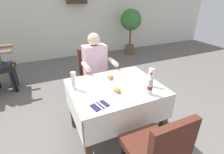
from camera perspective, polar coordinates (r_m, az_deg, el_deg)
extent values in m
plane|color=#66605B|center=(2.40, 1.32, -21.46)|extent=(11.00, 11.00, 0.00)
cube|color=silver|center=(5.30, -17.82, 21.56)|extent=(11.00, 0.12, 2.90)
cube|color=white|center=(2.08, 1.14, -3.34)|extent=(1.10, 0.89, 0.02)
cube|color=white|center=(1.86, 7.07, -14.01)|extent=(1.10, 0.02, 0.32)
cube|color=white|center=(2.52, -3.19, -2.20)|extent=(1.10, 0.02, 0.32)
cube|color=white|center=(2.04, -13.03, -10.52)|extent=(0.02, 0.89, 0.32)
cube|color=white|center=(2.42, 12.80, -4.16)|extent=(0.02, 0.89, 0.32)
cube|color=#472D1E|center=(1.90, -7.98, -21.84)|extent=(0.07, 0.07, 0.74)
cube|color=#472D1E|center=(2.27, 17.05, -13.49)|extent=(0.07, 0.07, 0.74)
cube|color=#472D1E|center=(2.48, -13.33, -9.17)|extent=(0.07, 0.07, 0.74)
cube|color=#472D1E|center=(2.77, 6.81, -4.49)|extent=(0.07, 0.07, 0.74)
cube|color=#4C2319|center=(2.81, -5.44, -1.08)|extent=(0.44, 0.44, 0.08)
cube|color=#4C2319|center=(2.93, -7.28, 5.51)|extent=(0.42, 0.06, 0.44)
cube|color=black|center=(2.77, -7.37, -8.10)|extent=(0.04, 0.04, 0.45)
cube|color=black|center=(2.86, -0.84, -6.59)|extent=(0.04, 0.04, 0.45)
cube|color=black|center=(3.04, -9.32, -4.77)|extent=(0.04, 0.04, 0.45)
cube|color=black|center=(3.13, -3.33, -3.50)|extent=(0.04, 0.04, 0.45)
cube|color=#4C2319|center=(1.74, 12.46, -22.04)|extent=(0.44, 0.44, 0.08)
cube|color=#4C2319|center=(1.44, 19.73, -21.31)|extent=(0.42, 0.06, 0.44)
cube|color=black|center=(2.10, 12.87, -22.16)|extent=(0.04, 0.04, 0.45)
cylinder|color=#282D42|center=(2.76, -5.20, -8.00)|extent=(0.10, 0.10, 0.45)
cylinder|color=#282D42|center=(2.81, -2.10, -7.27)|extent=(0.10, 0.10, 0.45)
cube|color=#282D42|center=(2.77, -5.00, -1.02)|extent=(0.34, 0.36, 0.12)
cube|color=silver|center=(2.72, -5.83, 5.51)|extent=(0.36, 0.20, 0.50)
sphere|color=beige|center=(2.62, -6.18, 12.59)|extent=(0.19, 0.19, 0.19)
cylinder|color=beige|center=(2.45, -8.86, 3.55)|extent=(0.07, 0.26, 0.07)
cylinder|color=beige|center=(2.58, 0.35, 5.11)|extent=(0.07, 0.26, 0.07)
cylinder|color=white|center=(1.94, 1.48, -5.09)|extent=(0.24, 0.24, 0.01)
ellipsoid|color=gold|center=(1.93, 1.41, -4.10)|extent=(0.10, 0.10, 0.06)
ellipsoid|color=#B77A38|center=(1.90, 2.19, -4.65)|extent=(0.08, 0.08, 0.05)
cylinder|color=white|center=(2.21, -0.43, -0.97)|extent=(0.24, 0.24, 0.01)
ellipsoid|color=#99602D|center=(2.24, -0.64, 0.15)|extent=(0.10, 0.08, 0.04)
ellipsoid|color=#B77A38|center=(2.19, -0.36, -0.24)|extent=(0.09, 0.09, 0.05)
ellipsoid|color=#4C8E38|center=(2.25, -0.76, 0.24)|extent=(0.08, 0.09, 0.03)
cylinder|color=white|center=(2.05, -12.46, -4.03)|extent=(0.07, 0.07, 0.01)
cylinder|color=white|center=(2.04, -12.51, -3.59)|extent=(0.02, 0.02, 0.03)
cylinder|color=white|center=(1.99, -12.81, -0.87)|extent=(0.06, 0.06, 0.19)
cylinder|color=#C68928|center=(2.01, -12.72, -1.68)|extent=(0.06, 0.06, 0.12)
cylinder|color=white|center=(2.13, 12.71, -2.91)|extent=(0.07, 0.07, 0.01)
cylinder|color=white|center=(2.12, 12.76, -2.49)|extent=(0.02, 0.02, 0.03)
cylinder|color=white|center=(2.07, 13.06, 0.25)|extent=(0.07, 0.07, 0.20)
cylinder|color=black|center=(2.09, 12.94, -0.84)|extent=(0.06, 0.06, 0.11)
cylinder|color=silver|center=(1.91, 12.65, -3.19)|extent=(0.06, 0.06, 0.19)
cylinder|color=red|center=(1.92, 12.62, -3.43)|extent=(0.07, 0.07, 0.04)
cone|color=silver|center=(1.86, 13.02, 0.14)|extent=(0.06, 0.06, 0.06)
cylinder|color=red|center=(1.84, 13.13, 1.15)|extent=(0.03, 0.03, 0.02)
cube|color=#231E4C|center=(1.73, -4.16, -9.59)|extent=(0.20, 0.17, 0.01)
cube|color=silver|center=(1.72, -4.67, -9.62)|extent=(0.06, 0.19, 0.01)
cube|color=silver|center=(1.74, -3.67, -9.20)|extent=(0.06, 0.19, 0.01)
cube|color=black|center=(3.91, -33.15, 2.64)|extent=(0.44, 0.44, 0.08)
cube|color=black|center=(3.83, -30.00, -1.43)|extent=(0.04, 0.04, 0.45)
cube|color=black|center=(4.14, -29.75, 0.58)|extent=(0.04, 0.04, 0.45)
cylinder|color=#282D42|center=(3.91, -30.33, -0.94)|extent=(0.10, 0.10, 0.45)
cylinder|color=#282D42|center=(4.06, -30.20, 0.00)|extent=(0.10, 0.10, 0.45)
cube|color=#282D42|center=(3.91, -33.51, 2.85)|extent=(0.36, 0.34, 0.12)
cylinder|color=#997051|center=(3.59, -32.87, 6.98)|extent=(0.26, 0.07, 0.07)
cylinder|color=#997051|center=(4.00, -32.26, 8.76)|extent=(0.26, 0.07, 0.07)
cylinder|color=brown|center=(5.66, 5.95, 9.32)|extent=(0.29, 0.29, 0.29)
cylinder|color=brown|center=(5.56, 6.15, 13.36)|extent=(0.05, 0.05, 0.53)
sphere|color=#387533|center=(5.47, 6.42, 18.69)|extent=(0.64, 0.64, 0.64)
cylinder|color=#193D1E|center=(5.15, -13.48, 23.66)|extent=(0.06, 0.14, 0.06)
cylinder|color=#193D1E|center=(5.19, -11.72, 23.82)|extent=(0.06, 0.14, 0.06)
cylinder|color=#193D1E|center=(5.22, -9.98, 23.97)|extent=(0.06, 0.14, 0.06)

